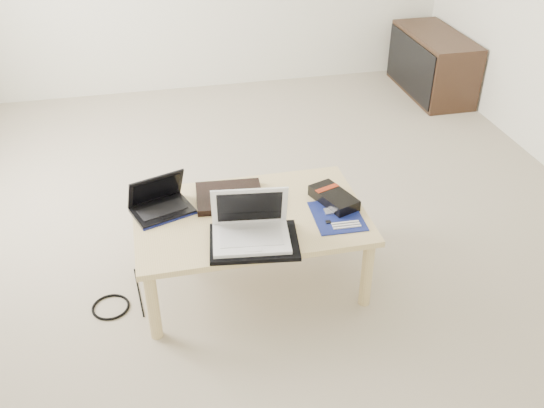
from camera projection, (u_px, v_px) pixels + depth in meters
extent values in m
plane|color=#B4A992|center=(258.00, 210.00, 3.64)|extent=(4.00, 4.00, 0.00)
cube|color=white|center=(448.00, 229.00, 1.25)|extent=(4.00, 0.10, 2.60)
cube|color=#D3BC7F|center=(250.00, 217.00, 2.90)|extent=(1.10, 0.70, 0.03)
cylinder|color=#D3BC7F|center=(153.00, 305.00, 2.67)|extent=(0.06, 0.06, 0.37)
cylinder|color=#D3BC7F|center=(367.00, 273.00, 2.86)|extent=(0.06, 0.06, 0.37)
cylinder|color=#D3BC7F|center=(146.00, 228.00, 3.16)|extent=(0.06, 0.06, 0.37)
cylinder|color=#D3BC7F|center=(329.00, 205.00, 3.35)|extent=(0.06, 0.06, 0.37)
cube|color=#3D2919|center=(433.00, 64.00, 5.01)|extent=(0.40, 0.90, 0.50)
cube|color=black|center=(410.00, 66.00, 4.97)|extent=(0.02, 0.86, 0.44)
cube|color=black|center=(229.00, 197.00, 2.99)|extent=(0.35, 0.30, 0.03)
cube|color=black|center=(162.00, 211.00, 2.90)|extent=(0.32, 0.27, 0.02)
cube|color=black|center=(163.00, 209.00, 2.89)|extent=(0.25, 0.17, 0.00)
cube|color=black|center=(168.00, 216.00, 2.85)|extent=(0.07, 0.04, 0.00)
cube|color=black|center=(156.00, 189.00, 2.89)|extent=(0.29, 0.17, 0.17)
cube|color=black|center=(156.00, 190.00, 2.89)|extent=(0.24, 0.14, 0.14)
cube|color=#0E144E|center=(171.00, 221.00, 2.84)|extent=(0.26, 0.10, 0.01)
cube|color=black|center=(243.00, 207.00, 2.93)|extent=(0.26, 0.20, 0.01)
cube|color=white|center=(243.00, 206.00, 2.93)|extent=(0.20, 0.15, 0.00)
cube|color=#BABBBF|center=(276.00, 205.00, 2.95)|extent=(0.12, 0.21, 0.02)
cube|color=#A7A7AD|center=(276.00, 203.00, 2.94)|extent=(0.10, 0.17, 0.00)
cube|color=black|center=(254.00, 242.00, 2.69)|extent=(0.43, 0.34, 0.02)
cube|color=white|center=(251.00, 239.00, 2.68)|extent=(0.37, 0.28, 0.02)
cube|color=white|center=(251.00, 238.00, 2.67)|extent=(0.29, 0.16, 0.00)
cube|color=white|center=(253.00, 249.00, 2.60)|extent=(0.08, 0.04, 0.00)
cube|color=white|center=(249.00, 206.00, 2.68)|extent=(0.35, 0.12, 0.22)
cube|color=black|center=(250.00, 207.00, 2.68)|extent=(0.29, 0.09, 0.18)
cube|color=navy|center=(337.00, 216.00, 2.87)|extent=(0.24, 0.29, 0.01)
cube|color=#BABBBF|center=(329.00, 211.00, 2.90)|extent=(0.05, 0.05, 0.01)
cube|color=gold|center=(346.00, 204.00, 2.95)|extent=(0.09, 0.01, 0.01)
cube|color=gold|center=(347.00, 206.00, 2.94)|extent=(0.09, 0.01, 0.01)
cube|color=silver|center=(345.00, 222.00, 2.82)|extent=(0.13, 0.01, 0.01)
cube|color=silver|center=(346.00, 225.00, 2.80)|extent=(0.13, 0.01, 0.01)
cube|color=silver|center=(347.00, 227.00, 2.79)|extent=(0.13, 0.01, 0.01)
cube|color=black|center=(328.00, 222.00, 2.82)|extent=(0.02, 0.02, 0.01)
cube|color=black|center=(334.00, 198.00, 2.96)|extent=(0.21, 0.29, 0.06)
cube|color=maroon|center=(327.00, 188.00, 2.98)|extent=(0.13, 0.07, 0.00)
torus|color=black|center=(223.00, 227.00, 2.79)|extent=(0.11, 0.11, 0.01)
torus|color=black|center=(111.00, 307.00, 2.93)|extent=(0.23, 0.23, 0.01)
cylinder|color=black|center=(139.00, 292.00, 3.02)|extent=(0.04, 0.37, 0.01)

